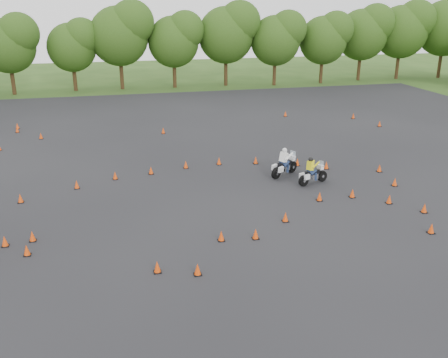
% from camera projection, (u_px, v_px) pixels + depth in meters
% --- Properties ---
extents(ground, '(140.00, 140.00, 0.00)m').
position_uv_depth(ground, '(245.00, 233.00, 22.36)').
color(ground, '#2D5119').
rests_on(ground, ground).
extents(asphalt_pad, '(62.00, 62.00, 0.00)m').
position_uv_depth(asphalt_pad, '(216.00, 187.00, 27.85)').
color(asphalt_pad, black).
rests_on(asphalt_pad, ground).
extents(treeline, '(86.97, 32.44, 11.23)m').
position_uv_depth(treeline, '(184.00, 50.00, 53.74)').
color(treeline, '#294714').
rests_on(treeline, ground).
extents(traffic_cones, '(36.05, 33.30, 0.45)m').
position_uv_depth(traffic_cones, '(215.00, 189.00, 26.91)').
color(traffic_cones, '#E04209').
rests_on(traffic_cones, asphalt_pad).
extents(rider_yellow, '(2.13, 1.29, 1.58)m').
position_uv_depth(rider_yellow, '(314.00, 171.00, 28.16)').
color(rider_yellow, yellow).
rests_on(rider_yellow, ground).
extents(rider_white, '(2.28, 1.85, 1.76)m').
position_uv_depth(rider_white, '(284.00, 161.00, 29.48)').
color(rider_white, white).
rests_on(rider_white, ground).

